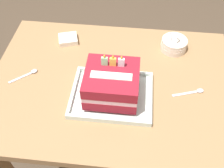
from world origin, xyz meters
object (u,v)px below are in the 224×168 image
(serving_spoon_near_tray, at_px, (30,73))
(napkin_pile, at_px, (68,39))
(serving_spoon_by_bowls, at_px, (195,92))
(foil_tray, at_px, (112,95))
(bowl_stack, at_px, (174,44))
(birthday_cake, at_px, (112,83))

(serving_spoon_near_tray, distance_m, napkin_pile, 0.25)
(napkin_pile, bearing_deg, serving_spoon_by_bowls, -23.83)
(foil_tray, height_order, bowl_stack, bowl_stack)
(foil_tray, distance_m, birthday_cake, 0.07)
(serving_spoon_by_bowls, xyz_separation_m, napkin_pile, (-0.56, 0.25, 0.01))
(birthday_cake, xyz_separation_m, serving_spoon_near_tray, (-0.35, 0.08, -0.08))
(serving_spoon_near_tray, relative_size, serving_spoon_by_bowls, 0.83)
(birthday_cake, xyz_separation_m, serving_spoon_by_bowls, (0.32, 0.06, -0.08))
(birthday_cake, distance_m, bowl_stack, 0.40)
(foil_tray, relative_size, serving_spoon_by_bowls, 2.42)
(foil_tray, relative_size, napkin_pile, 2.99)
(bowl_stack, bearing_deg, foil_tray, -129.30)
(birthday_cake, bearing_deg, foil_tray, -90.00)
(birthday_cake, relative_size, serving_spoon_by_bowls, 1.52)
(bowl_stack, bearing_deg, birthday_cake, -129.32)
(bowl_stack, xyz_separation_m, napkin_pile, (-0.49, 0.00, -0.01))
(bowl_stack, bearing_deg, serving_spoon_near_tray, -159.73)
(birthday_cake, distance_m, serving_spoon_by_bowls, 0.34)
(birthday_cake, bearing_deg, napkin_pile, 128.10)
(foil_tray, relative_size, serving_spoon_near_tray, 2.93)
(bowl_stack, distance_m, napkin_pile, 0.49)
(birthday_cake, height_order, serving_spoon_near_tray, birthday_cake)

